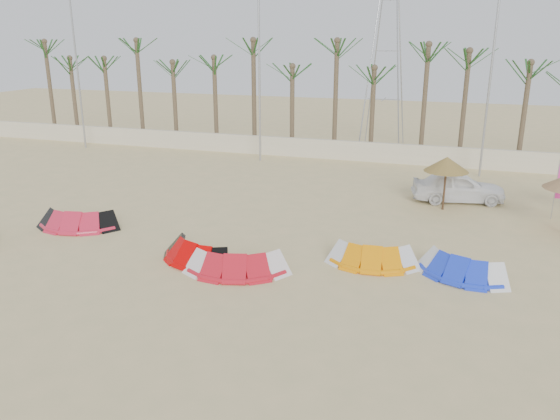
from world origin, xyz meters
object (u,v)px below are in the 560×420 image
(parasol_left, at_px, (447,164))
(car, at_px, (458,187))
(kite_red_right, at_px, (240,259))
(kite_red_left, at_px, (82,217))
(kite_red_mid, at_px, (198,249))
(kite_blue, at_px, (461,264))
(kite_orange, at_px, (374,252))

(parasol_left, height_order, car, parasol_left)
(car, bearing_deg, kite_red_right, 135.26)
(kite_red_left, xyz_separation_m, kite_red_mid, (6.54, -1.81, -0.00))
(kite_red_mid, height_order, kite_blue, same)
(kite_blue, xyz_separation_m, parasol_left, (-0.91, 7.71, 1.82))
(kite_red_mid, relative_size, parasol_left, 1.33)
(kite_red_right, relative_size, kite_blue, 1.10)
(parasol_left, bearing_deg, car, 68.48)
(kite_red_right, distance_m, parasol_left, 11.92)
(kite_red_mid, distance_m, kite_blue, 9.50)
(kite_red_left, height_order, parasol_left, parasol_left)
(parasol_left, xyz_separation_m, car, (0.63, 1.61, -1.47))
(parasol_left, relative_size, car, 0.58)
(kite_red_left, distance_m, kite_red_right, 8.69)
(kite_blue, distance_m, car, 9.33)
(car, bearing_deg, parasol_left, 146.12)
(kite_red_mid, distance_m, car, 14.24)
(kite_red_mid, bearing_deg, kite_blue, 9.95)
(kite_red_right, bearing_deg, kite_orange, 25.93)
(kite_red_right, distance_m, car, 13.48)
(kite_blue, relative_size, car, 0.78)
(kite_blue, relative_size, parasol_left, 1.35)
(kite_red_left, height_order, kite_orange, same)
(parasol_left, bearing_deg, kite_red_mid, -132.08)
(kite_red_mid, bearing_deg, kite_red_right, -12.80)
(kite_red_mid, xyz_separation_m, car, (9.08, 10.96, 0.35))
(kite_orange, relative_size, kite_blue, 0.94)
(kite_orange, height_order, kite_blue, same)
(kite_red_left, relative_size, kite_orange, 1.13)
(kite_red_mid, height_order, kite_orange, same)
(kite_orange, bearing_deg, kite_red_right, -154.07)
(kite_red_right, relative_size, kite_orange, 1.16)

